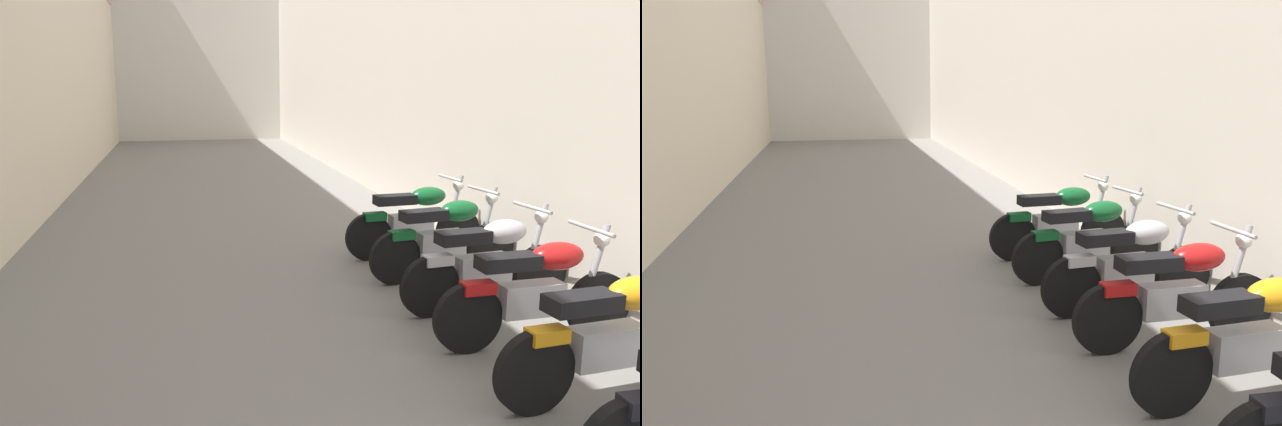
% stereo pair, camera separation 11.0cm
% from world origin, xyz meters
% --- Properties ---
extents(ground_plane, '(40.74, 40.74, 0.00)m').
position_xyz_m(ground_plane, '(0.00, 10.37, 0.00)').
color(ground_plane, slate).
extents(building_right, '(0.45, 24.74, 6.95)m').
position_xyz_m(building_right, '(3.20, 12.37, 3.47)').
color(building_right, beige).
rests_on(building_right, ground).
extents(building_far_end, '(9.01, 2.00, 6.76)m').
position_xyz_m(building_far_end, '(0.00, 25.74, 3.38)').
color(building_far_end, beige).
rests_on(building_far_end, ground).
extents(motorcycle_fourth, '(1.85, 0.58, 1.04)m').
position_xyz_m(motorcycle_fourth, '(2.06, 3.73, 0.50)').
color(motorcycle_fourth, black).
rests_on(motorcycle_fourth, ground).
extents(motorcycle_fifth, '(1.85, 0.58, 1.04)m').
position_xyz_m(motorcycle_fifth, '(2.06, 4.72, 0.50)').
color(motorcycle_fifth, black).
rests_on(motorcycle_fifth, ground).
extents(motorcycle_sixth, '(1.85, 0.58, 1.04)m').
position_xyz_m(motorcycle_sixth, '(2.06, 5.61, 0.50)').
color(motorcycle_sixth, black).
rests_on(motorcycle_sixth, ground).
extents(motorcycle_seventh, '(1.84, 0.58, 1.04)m').
position_xyz_m(motorcycle_seventh, '(2.06, 6.65, 0.50)').
color(motorcycle_seventh, black).
rests_on(motorcycle_seventh, ground).
extents(motorcycle_eighth, '(1.85, 0.58, 1.04)m').
position_xyz_m(motorcycle_eighth, '(2.06, 7.60, 0.50)').
color(motorcycle_eighth, black).
rests_on(motorcycle_eighth, ground).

